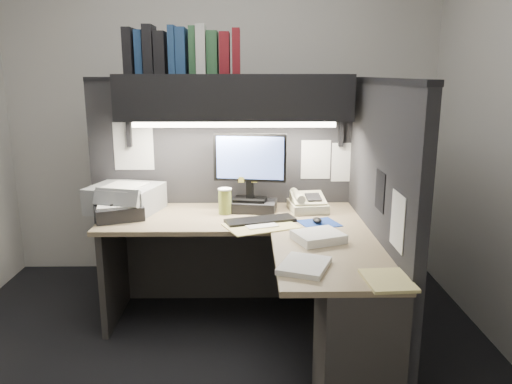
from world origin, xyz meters
The scene contains 22 objects.
floor centered at (0.00, 0.00, 0.00)m, with size 3.50×3.50×0.00m, color black.
wall_back centered at (0.00, 1.50, 1.35)m, with size 3.50×0.04×2.70m, color beige.
wall_front centered at (0.00, -1.50, 1.35)m, with size 3.50×0.04×2.70m, color beige.
partition_back centered at (0.03, 0.93, 0.80)m, with size 1.90×0.06×1.60m, color black.
partition_right centered at (0.98, 0.18, 0.80)m, with size 0.06×1.50×1.60m, color black.
desk centered at (0.43, 0.00, 0.44)m, with size 1.70×1.53×0.73m.
overhead_shelf centered at (0.12, 0.75, 1.50)m, with size 1.55×0.34×0.30m, color black.
task_light_tube centered at (0.12, 0.61, 1.33)m, with size 0.04×0.04×1.32m, color white.
monitor centered at (0.23, 0.69, 0.94)m, with size 0.49×0.27×0.53m.
keyboard centered at (0.29, 0.41, 0.74)m, with size 0.44×0.15×0.02m, color black.
mousepad centered at (0.66, 0.38, 0.73)m, with size 0.23×0.21×0.00m, color navy.
mouse centered at (0.65, 0.38, 0.75)m, with size 0.06×0.09×0.03m, color black.
telephone centered at (0.62, 0.68, 0.78)m, with size 0.24×0.25×0.10m, color beige.
coffee_cup centered at (0.06, 0.62, 0.81)m, with size 0.09×0.09×0.16m, color #A1A943.
printer centered at (-0.63, 0.70, 0.82)m, with size 0.45×0.38×0.18m, color gray.
notebook_stack centered at (-0.63, 0.51, 0.77)m, with size 0.30×0.25×0.09m, color black.
open_folder centered at (0.29, 0.32, 0.73)m, with size 0.43×0.28×0.01m, color #D0C375.
paper_stack_a centered at (0.61, 0.04, 0.75)m, with size 0.26×0.22×0.05m, color white.
paper_stack_b centered at (0.49, -0.36, 0.74)m, with size 0.21×0.27×0.03m, color white.
manila_stack centered at (0.85, -0.53, 0.74)m, with size 0.21×0.26×0.01m, color #D0C375.
binder_row centered at (-0.21, 0.75, 1.79)m, with size 0.74×0.26×0.31m.
pinned_papers centered at (0.42, 0.56, 1.05)m, with size 1.76×1.31×0.51m.
Camera 1 is at (0.22, -2.63, 1.66)m, focal length 35.00 mm.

